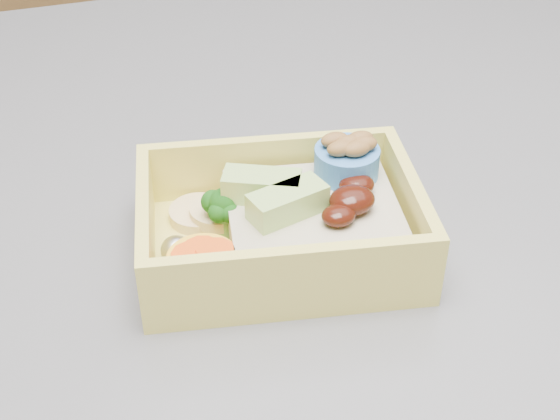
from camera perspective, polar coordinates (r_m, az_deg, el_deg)
name	(u,v)px	position (r m, az deg, el deg)	size (l,w,h in m)	color
bento_box	(288,222)	(0.44, 0.60, -0.89)	(0.18, 0.14, 0.06)	#E4D75E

